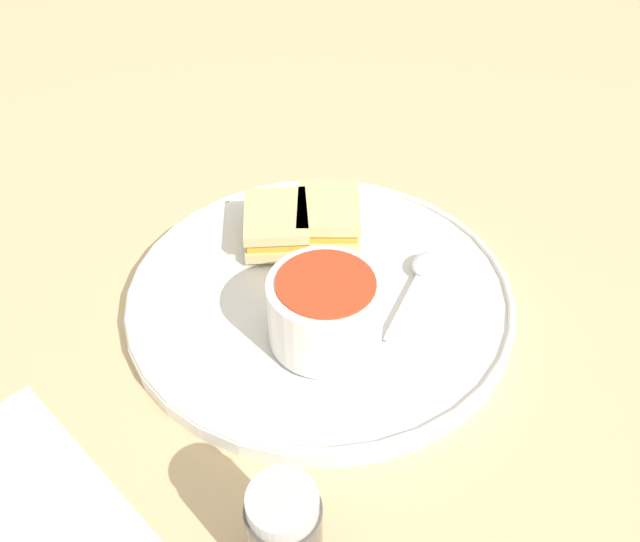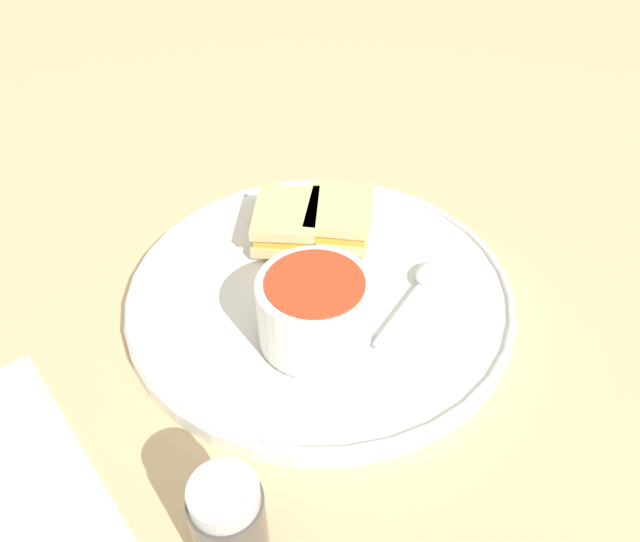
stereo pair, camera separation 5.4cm
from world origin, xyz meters
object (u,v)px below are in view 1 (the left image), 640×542
Objects in this scene: soup_bowl at (326,309)px; salt_shaker at (285,537)px; spoon at (422,271)px; sandwich_half_near at (328,216)px; sandwich_half_far at (276,224)px.

soup_bowl is 0.18m from salt_shaker.
sandwich_half_near is at bearing 75.89° from spoon.
spoon is 1.37× the size of salt_shaker.
sandwich_half_near reaches higher than spoon.
sandwich_half_near is 0.05m from sandwich_half_far.
sandwich_half_near is at bearing 124.44° from sandwich_half_far.
spoon is 1.28× the size of sandwich_half_near.
soup_bowl is 1.03× the size of salt_shaker.
salt_shaker is at bearing 14.66° from sandwich_half_near.
soup_bowl is 0.97× the size of sandwich_half_near.
salt_shaker is at bearing 23.67° from sandwich_half_far.
sandwich_half_near is 0.32m from salt_shaker.
sandwich_half_near is (-0.14, -0.04, -0.01)m from soup_bowl.
salt_shaker reaches higher than spoon.
salt_shaker is (0.28, -0.02, 0.02)m from spoon.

